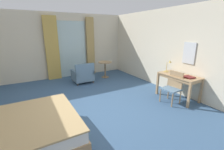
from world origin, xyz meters
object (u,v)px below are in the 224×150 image
(desk_chair, at_px, (173,86))
(armchair_by_window, at_px, (83,75))
(bed, at_px, (15,135))
(writing_desk, at_px, (179,78))
(closed_book, at_px, (189,77))
(round_cafe_table, at_px, (105,66))
(desk_lamp, at_px, (169,64))

(desk_chair, bearing_deg, armchair_by_window, 119.16)
(bed, relative_size, desk_chair, 2.30)
(writing_desk, bearing_deg, closed_book, -91.35)
(bed, distance_m, round_cafe_table, 4.77)
(writing_desk, xyz_separation_m, round_cafe_table, (-0.94, 3.20, -0.15))
(bed, xyz_separation_m, closed_book, (4.42, -0.28, 0.51))
(desk_chair, height_order, desk_lamp, desk_lamp)
(desk_lamp, bearing_deg, armchair_by_window, 128.92)
(writing_desk, xyz_separation_m, closed_book, (-0.01, -0.32, 0.11))
(desk_chair, distance_m, closed_book, 0.50)
(desk_chair, relative_size, closed_book, 3.28)
(writing_desk, distance_m, closed_book, 0.34)
(writing_desk, distance_m, round_cafe_table, 3.34)
(bed, bearing_deg, round_cafe_table, 42.99)
(bed, relative_size, armchair_by_window, 2.56)
(round_cafe_table, bearing_deg, closed_book, -75.12)
(desk_chair, height_order, closed_book, desk_chair)
(desk_chair, height_order, armchair_by_window, desk_chair)
(writing_desk, bearing_deg, armchair_by_window, 124.90)
(desk_lamp, bearing_deg, writing_desk, -87.77)
(desk_chair, bearing_deg, writing_desk, 15.42)
(desk_lamp, distance_m, closed_book, 0.79)
(desk_lamp, relative_size, armchair_by_window, 0.50)
(desk_lamp, xyz_separation_m, armchair_by_window, (-2.07, 2.56, -0.70))
(bed, height_order, round_cafe_table, bed)
(writing_desk, bearing_deg, desk_lamp, 92.23)
(bed, bearing_deg, desk_lamp, 6.12)
(writing_desk, relative_size, armchair_by_window, 1.46)
(desk_lamp, height_order, round_cafe_table, desk_lamp)
(bed, height_order, writing_desk, bed)
(bed, bearing_deg, armchair_by_window, 52.39)
(bed, height_order, closed_book, bed)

